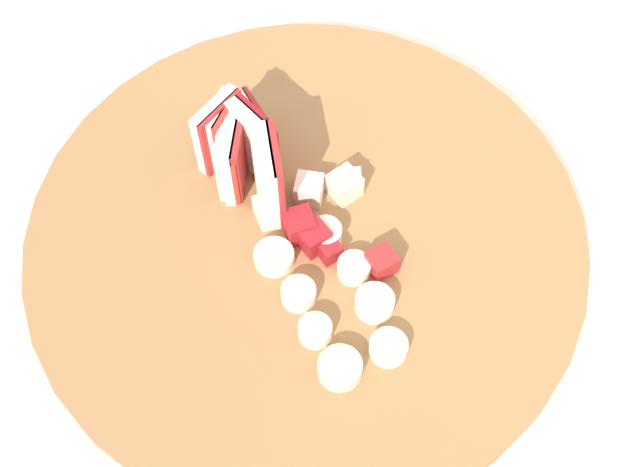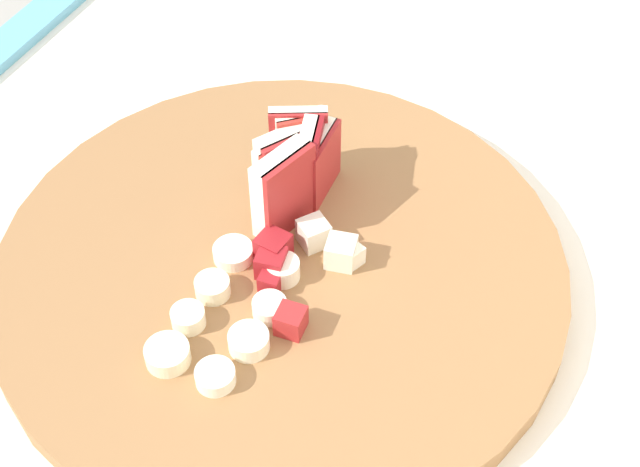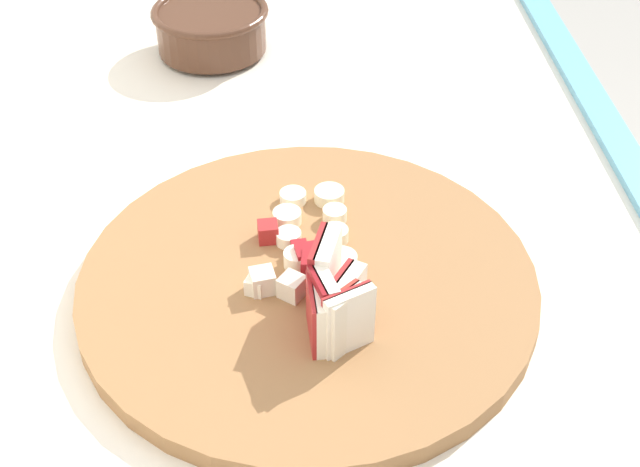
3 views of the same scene
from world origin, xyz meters
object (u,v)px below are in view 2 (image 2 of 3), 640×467
object	(u,v)px
cutting_board	(278,266)
apple_wedge_fan	(296,165)
apple_dice_pile	(298,256)
banana_slice_rows	(226,313)

from	to	relation	value
cutting_board	apple_wedge_fan	bearing A→B (deg)	-165.71
apple_wedge_fan	apple_dice_pile	xyz separation A→B (m)	(0.06, 0.03, -0.02)
apple_wedge_fan	apple_dice_pile	bearing A→B (deg)	26.89
apple_wedge_fan	banana_slice_rows	bearing A→B (deg)	4.70
cutting_board	apple_wedge_fan	xyz separation A→B (m)	(-0.06, -0.02, 0.04)
cutting_board	apple_dice_pile	xyz separation A→B (m)	(-0.00, 0.02, 0.02)
banana_slice_rows	apple_dice_pile	bearing A→B (deg)	161.07
cutting_board	apple_wedge_fan	distance (m)	0.08
banana_slice_rows	apple_wedge_fan	bearing A→B (deg)	-175.30
apple_dice_pile	banana_slice_rows	bearing A→B (deg)	-18.93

